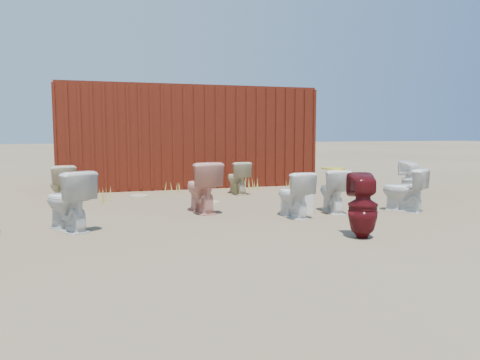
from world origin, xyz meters
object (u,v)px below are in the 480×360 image
object	(u,v)px
toilet_front_e	(404,190)
toilet_back_beige_right	(237,178)
toilet_back_beige_left	(61,185)
toilet_back_yellowlid	(333,191)
toilet_front_maroon	(363,206)
loose_tank	(297,202)
toilet_front_a	(68,201)
shipping_container	(185,137)
toilet_back_e	(410,181)
toilet_front_pink	(202,187)
toilet_front_c	(294,194)

from	to	relation	value
toilet_front_e	toilet_back_beige_right	xyz separation A→B (m)	(-1.99, 2.93, -0.01)
toilet_back_beige_left	toilet_back_yellowlid	xyz separation A→B (m)	(4.32, -2.09, -0.01)
toilet_front_maroon	loose_tank	size ratio (longest dim) A/B	1.63
toilet_front_e	loose_tank	distance (m)	1.82
toilet_front_a	shipping_container	bearing A→B (deg)	-147.82
toilet_back_e	loose_tank	world-z (taller)	toilet_back_e
toilet_front_pink	toilet_front_maroon	world-z (taller)	toilet_front_pink
toilet_back_yellowlid	loose_tank	size ratio (longest dim) A/B	1.43
toilet_front_pink	toilet_front_maroon	distance (m)	2.87
toilet_back_e	toilet_back_beige_right	bearing A→B (deg)	-37.72
toilet_back_beige_right	toilet_back_yellowlid	bearing A→B (deg)	102.16
toilet_front_e	toilet_front_a	bearing A→B (deg)	-31.52
toilet_front_c	toilet_front_e	xyz separation A→B (m)	(1.97, -0.06, 0.00)
toilet_back_beige_left	toilet_back_beige_right	xyz separation A→B (m)	(3.49, 0.56, -0.02)
toilet_front_maroon	toilet_front_c	bearing A→B (deg)	-64.87
toilet_back_beige_right	toilet_back_yellowlid	world-z (taller)	toilet_back_yellowlid
toilet_front_a	toilet_back_beige_right	size ratio (longest dim) A/B	1.17
loose_tank	toilet_back_yellowlid	bearing A→B (deg)	-2.71
shipping_container	toilet_back_beige_left	bearing A→B (deg)	-134.83
shipping_container	toilet_back_e	bearing A→B (deg)	-49.12
toilet_front_a	toilet_back_yellowlid	size ratio (longest dim) A/B	1.14
toilet_back_beige_left	toilet_back_e	size ratio (longest dim) A/B	0.96
toilet_front_a	toilet_front_maroon	distance (m)	3.86
toilet_front_e	loose_tank	xyz separation A→B (m)	(-1.77, 0.38, -0.19)
toilet_front_a	toilet_front_e	bearing A→B (deg)	148.38
toilet_back_beige_left	loose_tank	world-z (taller)	toilet_back_beige_left
shipping_container	toilet_back_yellowlid	world-z (taller)	shipping_container
shipping_container	toilet_back_beige_left	world-z (taller)	shipping_container
shipping_container	loose_tank	size ratio (longest dim) A/B	12.00
toilet_front_c	toilet_front_e	size ratio (longest dim) A/B	0.99
toilet_front_c	toilet_front_a	bearing A→B (deg)	-6.44
toilet_front_maroon	toilet_back_e	xyz separation A→B (m)	(2.67, 2.57, -0.02)
toilet_back_e	toilet_front_c	bearing A→B (deg)	13.87
toilet_front_a	toilet_front_maroon	xyz separation A→B (m)	(3.52, -1.57, -0.00)
toilet_front_pink	toilet_back_beige_left	size ratio (longest dim) A/B	1.14
shipping_container	toilet_front_pink	bearing A→B (deg)	-97.44
toilet_front_a	toilet_back_beige_left	size ratio (longest dim) A/B	1.10
toilet_back_yellowlid	loose_tank	bearing A→B (deg)	0.53
toilet_back_yellowlid	toilet_back_e	size ratio (longest dim) A/B	0.93
toilet_back_e	loose_tank	distance (m)	2.79
toilet_front_a	toilet_front_pink	xyz separation A→B (m)	(2.03, 0.88, 0.01)
toilet_front_e	toilet_back_yellowlid	bearing A→B (deg)	-44.72
toilet_front_a	toilet_front_e	size ratio (longest dim) A/B	1.13
toilet_back_yellowlid	toilet_back_e	xyz separation A→B (m)	(2.10, 0.76, 0.03)
toilet_front_c	toilet_back_e	distance (m)	3.06
toilet_back_e	toilet_back_beige_left	bearing A→B (deg)	-16.60
toilet_front_e	toilet_back_yellowlid	distance (m)	1.20
shipping_container	toilet_back_beige_right	xyz separation A→B (m)	(0.68, -2.27, -0.85)
toilet_front_c	toilet_back_beige_right	bearing A→B (deg)	-96.12
toilet_front_pink	toilet_front_e	distance (m)	3.36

